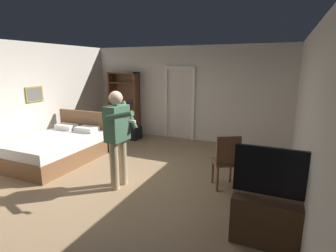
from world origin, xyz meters
The scene contains 14 objects.
ground_plane centered at (0.00, 0.00, 0.00)m, with size 7.02×7.02×0.00m, color #997A56.
wall_back centered at (0.00, 3.25, 1.34)m, with size 6.07×0.12×2.68m, color silver.
wall_left centered at (-2.97, 0.00, 1.34)m, with size 0.15×6.62×2.68m.
wall_right centered at (2.97, 0.00, 1.34)m, with size 0.12×6.62×2.68m, color silver.
doorway_frame centered at (-0.17, 3.17, 1.22)m, with size 0.93×0.08×2.13m.
bed centered at (-2.05, 0.29, 0.30)m, with size 1.48×2.06×1.02m.
bookshelf centered at (-1.97, 3.03, 1.05)m, with size 0.98×0.32×1.94m.
tv_flatscreen centered at (2.61, -0.83, 0.38)m, with size 1.01×0.40×1.23m.
side_table centered at (2.27, 0.24, 0.47)m, with size 0.57×0.57×0.70m.
laptop centered at (2.25, 0.19, 0.75)m, with size 0.37×0.37×0.17m.
bottle_on_table centered at (2.41, 0.16, 0.80)m, with size 0.06×0.06×0.24m.
wooden_chair centered at (1.78, 0.41, 0.54)m, with size 0.57×0.57×0.99m.
person_blue_shirt centered at (0.01, -0.27, 1.01)m, with size 0.70×0.61×1.73m.
suitcase_dark centered at (-1.46, 2.54, 0.19)m, with size 0.53×0.38×0.37m, color black.
Camera 1 is at (2.56, -3.95, 2.16)m, focal length 28.00 mm.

